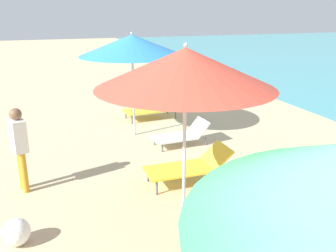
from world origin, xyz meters
TOP-DOWN VIEW (x-y plane):
  - umbrella_second at (-0.06, 3.80)m, footprint 2.49×2.49m
  - lounger_second_shoreside at (0.52, 4.98)m, footprint 1.58×0.66m
  - lounger_second_inland at (0.36, 2.61)m, footprint 1.36×0.86m
  - umbrella_farthest at (0.20, 7.96)m, footprint 2.55×2.55m
  - lounger_farthest_shoreside at (1.06, 9.25)m, footprint 1.57×0.81m
  - lounger_farthest_inland at (1.09, 6.88)m, footprint 1.34×0.68m
  - person_walking_near at (-2.38, 5.63)m, footprint 0.32×0.41m
  - beach_ball at (-2.44, 3.96)m, footprint 0.39×0.39m

SIDE VIEW (x-z plane):
  - beach_ball at x=-2.44m, z-range 0.00..0.39m
  - lounger_second_inland at x=0.36m, z-range -0.01..0.51m
  - lounger_farthest_inland at x=1.09m, z-range -0.03..0.54m
  - lounger_farthest_shoreside at x=1.06m, z-range -0.03..0.66m
  - lounger_second_shoreside at x=0.52m, z-range 0.01..0.65m
  - person_walking_near at x=-2.38m, z-range 0.15..1.66m
  - umbrella_farthest at x=0.20m, z-range 0.97..3.54m
  - umbrella_second at x=-0.06m, z-range 1.00..3.67m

